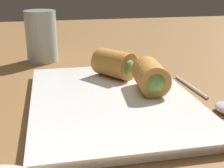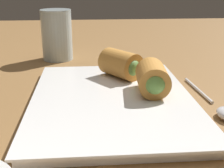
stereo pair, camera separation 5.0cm
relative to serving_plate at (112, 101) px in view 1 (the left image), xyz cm
name	(u,v)px [view 1 (the left image)]	position (x,y,z in cm)	size (l,w,h in cm)	color
table_surface	(125,108)	(0.96, -2.17, -1.76)	(180.00, 140.00, 2.00)	olive
serving_plate	(112,101)	(0.00, 0.00, 0.00)	(31.22, 22.93, 1.50)	white
roll_front_left	(115,64)	(8.39, -2.29, 3.01)	(8.03, 7.60, 4.55)	#C68438
roll_front_right	(151,77)	(0.50, -5.98, 3.01)	(7.59, 5.08, 4.55)	#C68438
spoon	(221,105)	(-4.20, -14.96, -0.13)	(17.83, 3.28, 1.38)	silver
drinking_glass	(41,36)	(27.21, 9.98, 4.71)	(6.66, 6.66, 10.93)	silver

